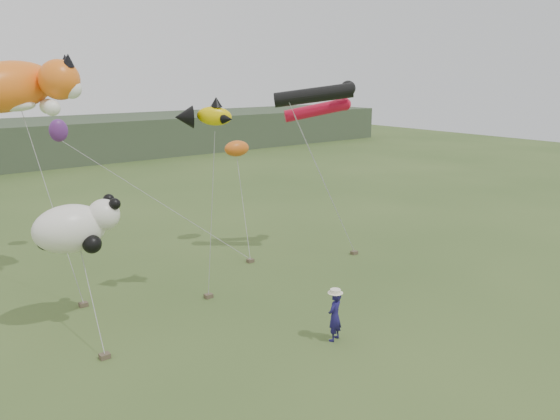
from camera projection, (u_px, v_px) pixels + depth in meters
The scene contains 8 objects.
ground at pixel (317, 328), 18.82m from camera, with size 120.00×120.00×0.00m, color #385123.
festival_attendant at pixel (335, 316), 17.79m from camera, with size 0.62×0.41×1.70m, color #1A1550.
sandbag_anchors at pixel (214, 288), 22.13m from camera, with size 13.60×4.73×0.16m.
cat_kite at pixel (18, 86), 21.05m from camera, with size 5.62×3.34×2.53m.
fish_kite at pixel (203, 116), 19.54m from camera, with size 2.26×1.48×1.09m.
tube_kites at pixel (321, 100), 24.88m from camera, with size 3.98×3.14×1.92m.
panda_kite at pixel (76, 227), 18.30m from camera, with size 2.87×1.85×1.78m.
misc_kites at pixel (170, 142), 26.30m from camera, with size 8.42×4.55×1.95m.
Camera 1 is at (-11.65, -12.81, 8.52)m, focal length 35.00 mm.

